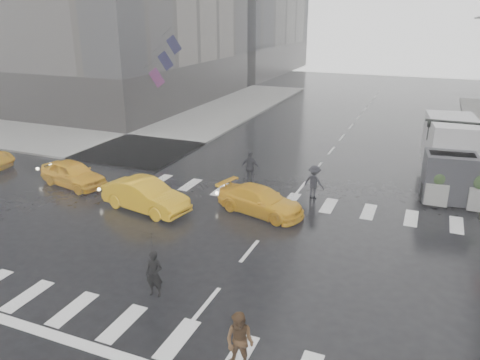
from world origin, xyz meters
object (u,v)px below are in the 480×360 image
at_px(taxi_front, 73,174).
at_px(taxi_mid, 146,196).
at_px(pedestrian_brown, 240,342).
at_px(box_truck, 450,153).

bearing_deg(taxi_front, taxi_mid, -90.93).
bearing_deg(taxi_front, pedestrian_brown, -112.12).
bearing_deg(box_truck, taxi_mid, -152.93).
bearing_deg(taxi_front, box_truck, -55.28).
bearing_deg(taxi_mid, pedestrian_brown, -123.61).
relative_size(pedestrian_brown, taxi_mid, 0.38).
relative_size(pedestrian_brown, taxi_front, 0.42).
xyz_separation_m(pedestrian_brown, taxi_mid, (-8.53, 8.40, -0.12)).
distance_m(taxi_front, taxi_mid, 5.85).
height_order(taxi_front, taxi_mid, taxi_mid).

